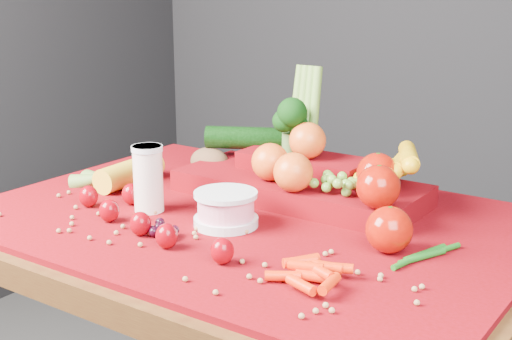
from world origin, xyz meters
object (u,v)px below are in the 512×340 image
Objects in this scene: milk_glass at (148,176)px; yogurt_bowl at (226,208)px; table at (250,267)px; produce_mound at (312,172)px.

milk_glass is 1.10× the size of yogurt_bowl.
table is 0.27m from milk_glass.
milk_glass is 0.33m from produce_mound.
milk_glass is at bearing -133.60° from produce_mound.
produce_mound is at bearing 76.74° from yogurt_bowl.
milk_glass is at bearing -174.22° from yogurt_bowl.
yogurt_bowl is (0.18, 0.02, -0.04)m from milk_glass.
produce_mound reaches higher than yogurt_bowl.
yogurt_bowl is at bearing -94.19° from table.
produce_mound is (0.05, 0.15, 0.17)m from table.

